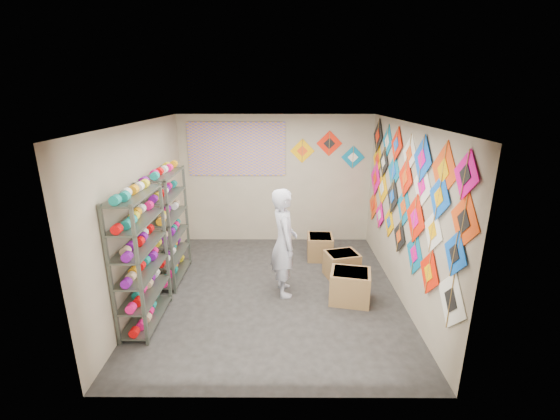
{
  "coord_description": "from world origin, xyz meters",
  "views": [
    {
      "loc": [
        0.12,
        -5.46,
        3.12
      ],
      "look_at": [
        0.1,
        0.3,
        1.3
      ],
      "focal_mm": 24.0,
      "sensor_mm": 36.0,
      "label": 1
    }
  ],
  "objects_px": {
    "shelf_rack_back": "(169,227)",
    "carton_c": "(320,247)",
    "shopkeeper": "(284,242)",
    "carton_b": "(342,265)",
    "carton_a": "(350,286)",
    "shelf_rack_front": "(141,260)"
  },
  "relations": [
    {
      "from": "carton_b",
      "to": "carton_c",
      "type": "height_order",
      "value": "carton_c"
    },
    {
      "from": "shelf_rack_front",
      "to": "carton_b",
      "type": "bearing_deg",
      "value": 24.81
    },
    {
      "from": "carton_a",
      "to": "carton_c",
      "type": "distance_m",
      "value": 1.62
    },
    {
      "from": "shelf_rack_back",
      "to": "shopkeeper",
      "type": "distance_m",
      "value": 2.0
    },
    {
      "from": "shelf_rack_front",
      "to": "carton_c",
      "type": "relative_size",
      "value": 3.6
    },
    {
      "from": "shelf_rack_back",
      "to": "carton_c",
      "type": "bearing_deg",
      "value": 17.61
    },
    {
      "from": "shelf_rack_back",
      "to": "shopkeeper",
      "type": "xyz_separation_m",
      "value": [
        1.94,
        -0.48,
        -0.08
      ]
    },
    {
      "from": "shelf_rack_back",
      "to": "carton_a",
      "type": "relative_size",
      "value": 3.16
    },
    {
      "from": "shopkeeper",
      "to": "carton_b",
      "type": "xyz_separation_m",
      "value": [
        1.02,
        0.55,
        -0.65
      ]
    },
    {
      "from": "shelf_rack_front",
      "to": "shelf_rack_back",
      "type": "bearing_deg",
      "value": 90.0
    },
    {
      "from": "carton_b",
      "to": "carton_c",
      "type": "distance_m",
      "value": 0.83
    },
    {
      "from": "shopkeeper",
      "to": "carton_c",
      "type": "bearing_deg",
      "value": -38.27
    },
    {
      "from": "shelf_rack_back",
      "to": "carton_c",
      "type": "distance_m",
      "value": 2.88
    },
    {
      "from": "shelf_rack_front",
      "to": "carton_b",
      "type": "relative_size",
      "value": 3.47
    },
    {
      "from": "shelf_rack_front",
      "to": "shopkeeper",
      "type": "relative_size",
      "value": 1.09
    },
    {
      "from": "carton_a",
      "to": "carton_b",
      "type": "relative_size",
      "value": 1.1
    },
    {
      "from": "shelf_rack_front",
      "to": "carton_a",
      "type": "distance_m",
      "value": 3.1
    },
    {
      "from": "shelf_rack_front",
      "to": "shelf_rack_back",
      "type": "relative_size",
      "value": 1.0
    },
    {
      "from": "carton_b",
      "to": "shelf_rack_front",
      "type": "bearing_deg",
      "value": -170.31
    },
    {
      "from": "shelf_rack_front",
      "to": "shelf_rack_back",
      "type": "distance_m",
      "value": 1.3
    },
    {
      "from": "shelf_rack_front",
      "to": "shopkeeper",
      "type": "height_order",
      "value": "shelf_rack_front"
    },
    {
      "from": "shelf_rack_back",
      "to": "shopkeeper",
      "type": "height_order",
      "value": "shelf_rack_back"
    }
  ]
}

